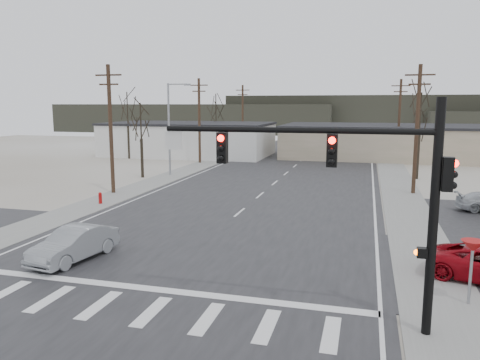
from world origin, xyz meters
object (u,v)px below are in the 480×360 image
(sedan_crossing, at_px, (74,244))
(car_far_b, at_px, (312,139))
(fire_hydrant, at_px, (100,198))
(traffic_signal_mast, at_px, (368,182))
(car_far_a, at_px, (350,148))

(sedan_crossing, distance_m, car_far_b, 67.05)
(fire_hydrant, bearing_deg, car_far_b, 81.41)
(car_far_b, bearing_deg, sedan_crossing, -112.29)
(sedan_crossing, bearing_deg, traffic_signal_mast, -5.05)
(sedan_crossing, distance_m, car_far_a, 51.27)
(traffic_signal_mast, height_order, sedan_crossing, traffic_signal_mast)
(traffic_signal_mast, distance_m, fire_hydrant, 23.39)
(traffic_signal_mast, distance_m, sedan_crossing, 13.59)
(fire_hydrant, relative_size, sedan_crossing, 0.19)
(fire_hydrant, relative_size, car_far_b, 0.21)
(fire_hydrant, bearing_deg, traffic_signal_mast, -38.13)
(traffic_signal_mast, height_order, fire_hydrant, traffic_signal_mast)
(car_far_a, relative_size, car_far_b, 1.35)
(car_far_b, bearing_deg, traffic_signal_mast, -101.93)
(fire_hydrant, bearing_deg, sedan_crossing, -63.53)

